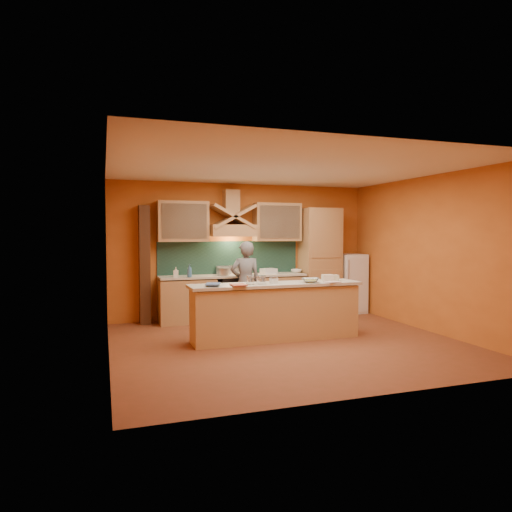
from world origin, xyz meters
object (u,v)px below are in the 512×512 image
object	(u,v)px
fridge	(350,283)
kitchen_scale	(274,281)
mixing_bowl	(310,280)
person	(246,283)
stove	(233,298)

from	to	relation	value
fridge	kitchen_scale	bearing A→B (deg)	-142.92
kitchen_scale	mixing_bowl	distance (m)	0.63
mixing_bowl	person	bearing A→B (deg)	114.21
fridge	person	size ratio (longest dim) A/B	0.81
stove	kitchen_scale	size ratio (longest dim) A/B	8.40
stove	person	xyz separation A→B (m)	(0.10, -0.51, 0.36)
fridge	mixing_bowl	size ratio (longest dim) A/B	4.26
fridge	kitchen_scale	size ratio (longest dim) A/B	12.14
person	mixing_bowl	xyz separation A→B (m)	(0.67, -1.50, 0.18)
fridge	mixing_bowl	distance (m)	2.80
stove	mixing_bowl	xyz separation A→B (m)	(0.78, -2.01, 0.53)
stove	person	world-z (taller)	person
person	kitchen_scale	size ratio (longest dim) A/B	15.04
person	kitchen_scale	xyz separation A→B (m)	(0.05, -1.41, 0.18)
fridge	mixing_bowl	xyz separation A→B (m)	(-1.92, -2.01, 0.33)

